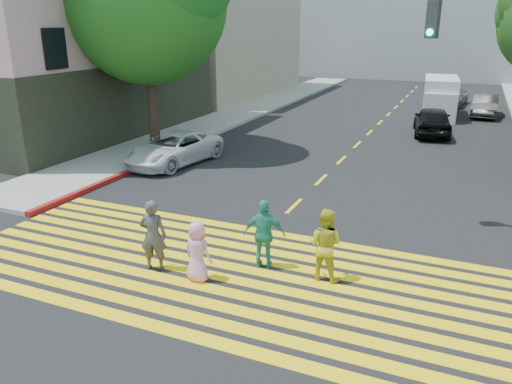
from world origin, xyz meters
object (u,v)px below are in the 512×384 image
Objects in this scene: pedestrian_child at (197,252)px; white_van at (440,99)px; dark_car_parked at (485,105)px; pedestrian_man at (153,235)px; pedestrian_extra at (264,234)px; dark_car_near at (433,121)px; white_sedan at (174,149)px; silver_car at (451,95)px; pedestrian_woman at (325,244)px.

white_van is at bearing -88.33° from pedestrian_child.
dark_car_parked is at bearing 23.07° from white_van.
pedestrian_extra is at bearing -172.17° from pedestrian_man.
pedestrian_man is at bearing 6.50° from pedestrian_child.
pedestrian_extra reaches higher than pedestrian_child.
white_van is (2.20, 22.31, 0.28)m from pedestrian_extra.
dark_car_near reaches higher than pedestrian_child.
dark_car_near is at bearing -122.36° from pedestrian_man.
white_van reaches higher than white_sedan.
pedestrian_child is 0.30× the size of silver_car.
silver_car is (3.72, 28.81, -0.02)m from pedestrian_child.
white_sedan is at bearing 39.64° from dark_car_near.
white_van is (4.49, 23.42, 0.26)m from pedestrian_man.
white_van is at bearing -110.38° from pedestrian_extra.
pedestrian_woman is at bearing 178.41° from pedestrian_man.
pedestrian_child is 23.72m from white_van.
pedestrian_man is 2.54m from pedestrian_extra.
pedestrian_extra is 0.39× the size of dark_car_near.
pedestrian_extra is (1.10, 1.17, 0.13)m from pedestrian_child.
dark_car_near is (0.86, 16.81, -0.10)m from pedestrian_woman.
pedestrian_extra reaches higher than white_sedan.
white_van reaches higher than dark_car_parked.
pedestrian_man is 18.48m from dark_car_near.
pedestrian_woman is 0.41× the size of dark_car_parked.
pedestrian_man is 3.87m from pedestrian_woman.
silver_car is at bearing -117.70° from pedestrian_man.
silver_car is (2.61, 27.63, -0.15)m from pedestrian_extra.
white_sedan is 17.85m from white_van.
pedestrian_extra is at bearing 74.44° from dark_car_near.
silver_car is (1.18, 27.65, -0.16)m from pedestrian_woman.
pedestrian_man reaches higher than pedestrian_woman.
dark_car_parked is 2.93m from white_van.
pedestrian_extra is at bearing -36.64° from white_sedan.
white_van is at bearing -96.92° from dark_car_near.
silver_car is (9.41, 20.73, 0.05)m from white_sedan.
pedestrian_extra reaches higher than dark_car_parked.
silver_car is at bearing 74.39° from white_sedan.
white_sedan is 20.37m from dark_car_parked.
pedestrian_extra is at bearing -99.02° from dark_car_parked.
dark_car_near is 1.05× the size of dark_car_parked.
white_van is at bearing -118.88° from pedestrian_man.
dark_car_parked is (7.05, 24.78, -0.17)m from pedestrian_man.
pedestrian_woman is at bearing 93.48° from silver_car.
pedestrian_man is 0.42× the size of dark_car_parked.
dark_car_parked is at bearing 124.46° from silver_car.
pedestrian_child is 0.31× the size of white_sedan.
pedestrian_man is 29.16m from silver_car.
pedestrian_child is at bearing -46.01° from white_sedan.
pedestrian_woman is 0.39× the size of dark_car_near.
pedestrian_man reaches higher than white_sedan.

